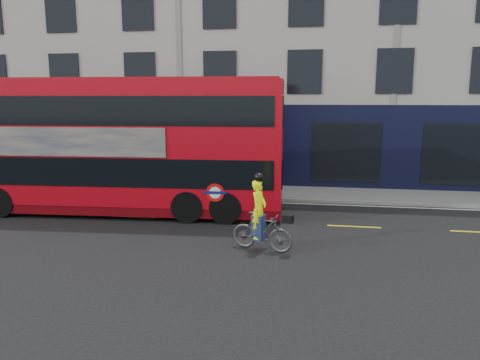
# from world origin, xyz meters

# --- Properties ---
(ground) EXTENTS (120.00, 120.00, 0.00)m
(ground) POSITION_xyz_m (0.00, 0.00, 0.00)
(ground) COLOR black
(ground) RESTS_ON ground
(pavement) EXTENTS (60.00, 3.00, 0.12)m
(pavement) POSITION_xyz_m (0.00, 6.50, 0.06)
(pavement) COLOR gray
(pavement) RESTS_ON ground
(kerb) EXTENTS (60.00, 0.12, 0.13)m
(kerb) POSITION_xyz_m (0.00, 5.00, 0.07)
(kerb) COLOR gray
(kerb) RESTS_ON ground
(building_terrace) EXTENTS (50.00, 10.07, 15.00)m
(building_terrace) POSITION_xyz_m (0.00, 12.94, 7.49)
(building_terrace) COLOR #A4A19B
(building_terrace) RESTS_ON ground
(road_edge_line) EXTENTS (58.00, 0.10, 0.01)m
(road_edge_line) POSITION_xyz_m (0.00, 4.70, 0.00)
(road_edge_line) COLOR silver
(road_edge_line) RESTS_ON ground
(lane_dashes) EXTENTS (58.00, 0.12, 0.01)m
(lane_dashes) POSITION_xyz_m (0.00, 1.50, 0.00)
(lane_dashes) COLOR gold
(lane_dashes) RESTS_ON ground
(bus) EXTENTS (12.62, 3.55, 5.03)m
(bus) POSITION_xyz_m (-0.71, 2.20, 2.58)
(bus) COLOR #AC0612
(bus) RESTS_ON ground
(cyclist) EXTENTS (1.92, 1.02, 2.26)m
(cyclist) POSITION_xyz_m (5.16, -1.47, 0.75)
(cyclist) COLOR #444749
(cyclist) RESTS_ON ground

